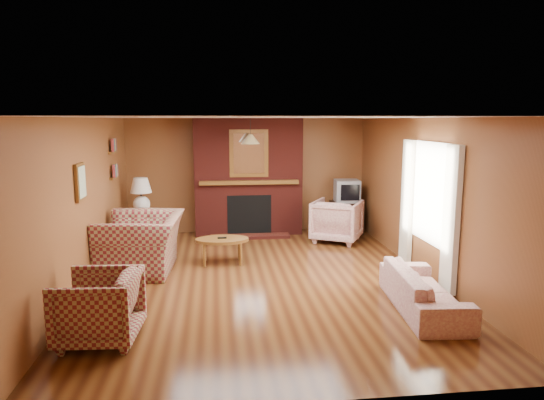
{
  "coord_description": "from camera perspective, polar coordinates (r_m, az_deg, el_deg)",
  "views": [
    {
      "loc": [
        -0.68,
        -6.96,
        2.37
      ],
      "look_at": [
        0.21,
        0.6,
        1.1
      ],
      "focal_mm": 32.0,
      "sensor_mm": 36.0,
      "label": 1
    }
  ],
  "objects": [
    {
      "name": "floor",
      "position": [
        7.38,
        -1.11,
        -9.29
      ],
      "size": [
        6.5,
        6.5,
        0.0
      ],
      "primitive_type": "plane",
      "color": "#411F0D",
      "rests_on": "ground"
    },
    {
      "name": "floral_sofa",
      "position": [
        6.48,
        17.42,
        -10.05
      ],
      "size": [
        0.84,
        1.81,
        0.51
      ],
      "primitive_type": "imported",
      "rotation": [
        0.0,
        0.0,
        1.48
      ],
      "color": "beige",
      "rests_on": "floor"
    },
    {
      "name": "wall_right",
      "position": [
        7.74,
        17.61,
        0.3
      ],
      "size": [
        0.0,
        6.5,
        6.5
      ],
      "primitive_type": "plane",
      "rotation": [
        1.57,
        0.0,
        -1.57
      ],
      "color": "brown",
      "rests_on": "floor"
    },
    {
      "name": "fireplace",
      "position": [
        10.04,
        -2.81,
        2.64
      ],
      "size": [
        2.2,
        0.82,
        2.4
      ],
      "color": "#4F1611",
      "rests_on": "floor"
    },
    {
      "name": "botanical_print",
      "position": [
        6.94,
        -21.61,
        1.99
      ],
      "size": [
        0.05,
        0.4,
        0.5
      ],
      "color": "brown",
      "rests_on": "wall_left"
    },
    {
      "name": "coffee_table",
      "position": [
        8.11,
        -5.89,
        -4.88
      ],
      "size": [
        0.88,
        0.55,
        0.44
      ],
      "color": "brown",
      "rests_on": "floor"
    },
    {
      "name": "bookshelf",
      "position": [
        9.06,
        -17.99,
        4.53
      ],
      "size": [
        0.09,
        0.55,
        0.71
      ],
      "color": "brown",
      "rests_on": "wall_left"
    },
    {
      "name": "plaid_armchair",
      "position": [
        5.63,
        -19.73,
        -11.83
      ],
      "size": [
        0.9,
        0.87,
        0.76
      ],
      "primitive_type": "imported",
      "rotation": [
        0.0,
        0.0,
        -1.64
      ],
      "color": "maroon",
      "rests_on": "floor"
    },
    {
      "name": "crt_tv",
      "position": [
        10.23,
        8.81,
        1.07
      ],
      "size": [
        0.54,
        0.54,
        0.46
      ],
      "color": "#9B9DA2",
      "rests_on": "tv_stand"
    },
    {
      "name": "ceiling",
      "position": [
        6.99,
        -1.17,
        9.68
      ],
      "size": [
        6.5,
        6.5,
        0.0
      ],
      "primitive_type": "plane",
      "rotation": [
        3.14,
        0.0,
        0.0
      ],
      "color": "silver",
      "rests_on": "wall_back"
    },
    {
      "name": "pendant_light",
      "position": [
        9.29,
        -2.55,
        7.16
      ],
      "size": [
        0.36,
        0.36,
        0.48
      ],
      "color": "black",
      "rests_on": "ceiling"
    },
    {
      "name": "wall_front",
      "position": [
        3.95,
        3.52,
        -7.85
      ],
      "size": [
        6.5,
        0.0,
        6.5
      ],
      "primitive_type": "plane",
      "rotation": [
        -1.57,
        0.0,
        0.0
      ],
      "color": "brown",
      "rests_on": "floor"
    },
    {
      "name": "window_right",
      "position": [
        7.55,
        17.88,
        -0.5
      ],
      "size": [
        0.1,
        1.85,
        2.0
      ],
      "color": "beige",
      "rests_on": "wall_right"
    },
    {
      "name": "wall_back",
      "position": [
        10.3,
        -2.91,
        2.91
      ],
      "size": [
        6.5,
        0.0,
        6.5
      ],
      "primitive_type": "plane",
      "rotation": [
        1.57,
        0.0,
        0.0
      ],
      "color": "brown",
      "rests_on": "floor"
    },
    {
      "name": "floral_armchair",
      "position": [
        9.59,
        7.66,
        -2.43
      ],
      "size": [
        1.2,
        1.21,
        0.82
      ],
      "primitive_type": "imported",
      "rotation": [
        0.0,
        0.0,
        2.63
      ],
      "color": "beige",
      "rests_on": "floor"
    },
    {
      "name": "wall_left",
      "position": [
        7.29,
        -21.1,
        -0.44
      ],
      "size": [
        0.0,
        6.5,
        6.5
      ],
      "primitive_type": "plane",
      "rotation": [
        1.57,
        0.0,
        1.57
      ],
      "color": "brown",
      "rests_on": "floor"
    },
    {
      "name": "table_lamp",
      "position": [
        9.62,
        -15.15,
        0.77
      ],
      "size": [
        0.41,
        0.41,
        0.67
      ],
      "color": "silver",
      "rests_on": "side_table"
    },
    {
      "name": "side_table",
      "position": [
        9.74,
        -14.98,
        -3.16
      ],
      "size": [
        0.47,
        0.47,
        0.6
      ],
      "primitive_type": "cube",
      "rotation": [
        0.0,
        0.0,
        -0.04
      ],
      "color": "brown",
      "rests_on": "floor"
    },
    {
      "name": "plaid_loveseat",
      "position": [
        7.91,
        -15.08,
        -4.95
      ],
      "size": [
        1.29,
        1.45,
        0.89
      ],
      "primitive_type": "imported",
      "rotation": [
        0.0,
        0.0,
        -1.64
      ],
      "color": "maroon",
      "rests_on": "floor"
    },
    {
      "name": "tv_stand",
      "position": [
        10.34,
        8.73,
        -2.02
      ],
      "size": [
        0.62,
        0.56,
        0.67
      ],
      "primitive_type": "cube",
      "rotation": [
        0.0,
        0.0,
        0.01
      ],
      "color": "black",
      "rests_on": "floor"
    }
  ]
}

